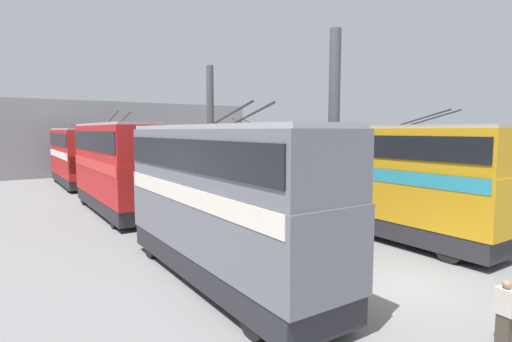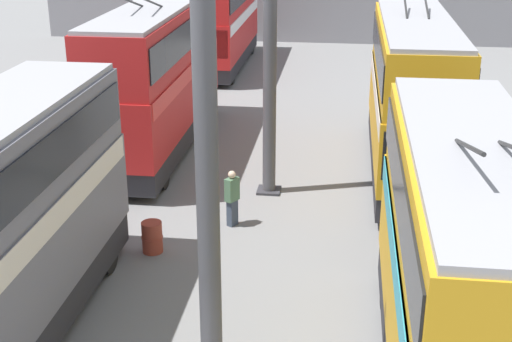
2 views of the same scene
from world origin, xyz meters
name	(u,v)px [view 1 (image 1 of 2)]	position (x,y,z in m)	size (l,w,h in m)	color
ground_plane	(403,288)	(0.00, 0.00, 0.00)	(240.00, 240.00, 0.00)	slate
depot_back_wall	(105,138)	(39.07, 0.00, 4.10)	(0.50, 36.00, 8.20)	gray
support_column_near	(333,151)	(3.22, 0.00, 4.21)	(0.76, 0.76, 8.68)	#4C4C51
support_column_far	(211,144)	(13.25, 0.00, 4.21)	(0.76, 0.76, 8.68)	#4C4C51
bus_left_near	(403,176)	(3.49, -4.58, 2.97)	(9.07, 2.54, 5.83)	black
bus_left_far	(254,159)	(15.63, -4.58, 3.01)	(10.10, 2.54, 5.93)	black
bus_right_near	(220,194)	(3.66, 4.58, 2.95)	(10.39, 2.54, 5.78)	black
bus_right_mid	(114,162)	(16.95, 4.58, 3.07)	(10.93, 2.54, 6.02)	black
bus_right_far	(73,153)	(31.13, 4.58, 2.92)	(10.57, 2.54, 5.77)	black
person_by_right_row	(316,268)	(1.07, 2.75, 0.87)	(0.47, 0.47, 1.65)	#2D2D33
person_aisle_midway	(221,208)	(10.58, 0.78, 0.90)	(0.48, 0.42, 1.71)	#384251
person_aisle_foreground	(505,311)	(-3.41, 0.92, 0.81)	(0.44, 0.27, 1.55)	#473D33
oil_drum	(206,230)	(8.64, 2.67, 0.44)	(0.59, 0.59, 0.87)	#933828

